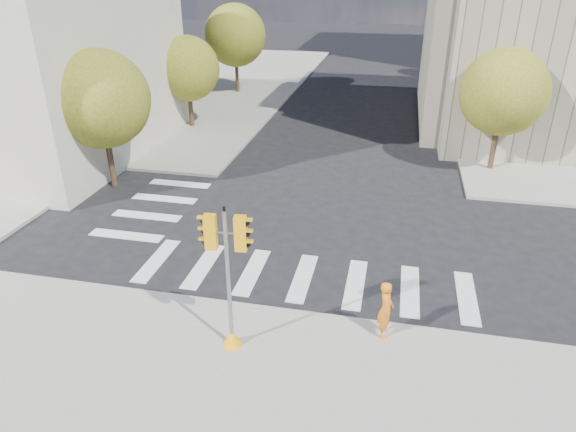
# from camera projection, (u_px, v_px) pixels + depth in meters

# --- Properties ---
(ground) EXTENTS (160.00, 160.00, 0.00)m
(ground) POSITION_uv_depth(u_px,v_px,m) (315.00, 250.00, 19.32)
(ground) COLOR black
(ground) RESTS_ON ground
(sidewalk_far_left) EXTENTS (28.00, 40.00, 0.15)m
(sidewalk_far_left) POSITION_uv_depth(u_px,v_px,m) (143.00, 82.00, 45.84)
(sidewalk_far_left) COLOR gray
(sidewalk_far_left) RESTS_ON ground
(tree_lw_near) EXTENTS (4.40, 4.40, 6.41)m
(tree_lw_near) POSITION_uv_depth(u_px,v_px,m) (101.00, 99.00, 22.94)
(tree_lw_near) COLOR #382616
(tree_lw_near) RESTS_ON ground
(tree_lw_mid) EXTENTS (4.00, 4.00, 5.77)m
(tree_lw_mid) POSITION_uv_depth(u_px,v_px,m) (187.00, 69.00, 31.89)
(tree_lw_mid) COLOR #382616
(tree_lw_mid) RESTS_ON ground
(tree_lw_far) EXTENTS (4.80, 4.80, 6.95)m
(tree_lw_far) POSITION_uv_depth(u_px,v_px,m) (235.00, 35.00, 40.30)
(tree_lw_far) COLOR #382616
(tree_lw_far) RESTS_ON ground
(tree_re_near) EXTENTS (4.20, 4.20, 6.16)m
(tree_re_near) POSITION_uv_depth(u_px,v_px,m) (504.00, 92.00, 24.85)
(tree_re_near) COLOR #382616
(tree_re_near) RESTS_ON ground
(tree_re_mid) EXTENTS (4.60, 4.60, 6.66)m
(tree_re_mid) POSITION_uv_depth(u_px,v_px,m) (477.00, 49.00, 35.22)
(tree_re_mid) COLOR #382616
(tree_re_mid) RESTS_ON ground
(tree_re_far) EXTENTS (4.00, 4.00, 5.88)m
(tree_re_far) POSITION_uv_depth(u_px,v_px,m) (461.00, 35.00, 45.94)
(tree_re_far) COLOR #382616
(tree_re_far) RESTS_ON ground
(lamp_near) EXTENTS (0.35, 0.18, 8.11)m
(lamp_near) POSITION_uv_depth(u_px,v_px,m) (504.00, 67.00, 28.02)
(lamp_near) COLOR black
(lamp_near) RESTS_ON sidewalk_far_right
(lamp_far) EXTENTS (0.35, 0.18, 8.11)m
(lamp_far) POSITION_uv_depth(u_px,v_px,m) (476.00, 35.00, 40.28)
(lamp_far) COLOR black
(lamp_far) RESTS_ON sidewalk_far_right
(traffic_signal) EXTENTS (1.08, 0.56, 4.24)m
(traffic_signal) POSITION_uv_depth(u_px,v_px,m) (229.00, 291.00, 13.51)
(traffic_signal) COLOR #F29E0C
(traffic_signal) RESTS_ON sidewalk_near
(photographer) EXTENTS (0.45, 0.66, 1.75)m
(photographer) POSITION_uv_depth(u_px,v_px,m) (386.00, 309.00, 14.31)
(photographer) COLOR orange
(photographer) RESTS_ON sidewalk_near
(planter_wall) EXTENTS (6.00, 1.11, 0.50)m
(planter_wall) POSITION_uv_depth(u_px,v_px,m) (8.00, 184.00, 24.03)
(planter_wall) COLOR silver
(planter_wall) RESTS_ON sidewalk_left_near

